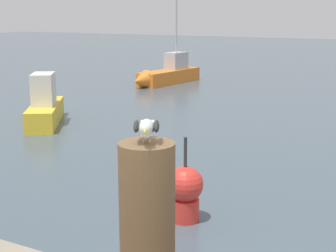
% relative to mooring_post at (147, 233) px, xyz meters
% --- Properties ---
extents(mooring_post, '(0.33, 0.33, 1.10)m').
position_rel_mooring_post_xyz_m(mooring_post, '(0.00, 0.00, 0.00)').
color(mooring_post, '#4C3823').
rests_on(mooring_post, harbor_quay).
extents(seagull, '(0.23, 0.36, 0.14)m').
position_rel_mooring_post_xyz_m(seagull, '(0.00, -0.01, 0.64)').
color(seagull, '#C66D60').
rests_on(seagull, mooring_post).
extents(boat_orange, '(1.36, 4.37, 4.42)m').
position_rel_mooring_post_xyz_m(boat_orange, '(-9.76, 17.45, -1.45)').
color(boat_orange, orange).
rests_on(boat_orange, ground_plane).
extents(boat_yellow, '(2.53, 3.20, 1.50)m').
position_rel_mooring_post_xyz_m(boat_yellow, '(-8.79, 8.67, -1.40)').
color(boat_yellow, yellow).
rests_on(boat_yellow, ground_plane).
extents(channel_buoy, '(0.56, 0.56, 1.33)m').
position_rel_mooring_post_xyz_m(channel_buoy, '(-1.92, 4.20, -1.40)').
color(channel_buoy, red).
rests_on(channel_buoy, ground_plane).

